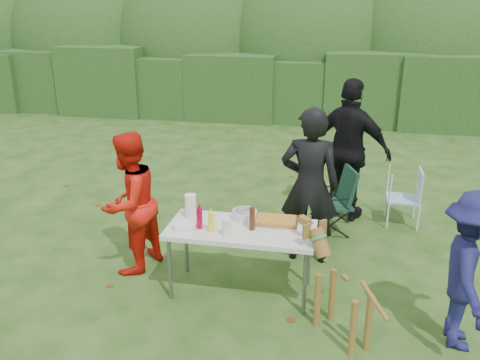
% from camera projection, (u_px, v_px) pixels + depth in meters
% --- Properties ---
extents(ground, '(80.00, 80.00, 0.00)m').
position_uv_depth(ground, '(231.00, 292.00, 5.36)').
color(ground, '#1E4211').
extents(hedge_row, '(22.00, 1.40, 1.70)m').
position_uv_depth(hedge_row, '(301.00, 87.00, 12.44)').
color(hedge_row, '#23471C').
rests_on(hedge_row, ground).
extents(shrub_backdrop, '(20.00, 2.60, 3.20)m').
position_uv_depth(shrub_backdrop, '(307.00, 49.00, 13.66)').
color(shrub_backdrop, '#3D6628').
rests_on(shrub_backdrop, ground).
extents(folding_table, '(1.50, 0.70, 0.74)m').
position_uv_depth(folding_table, '(241.00, 232.00, 5.15)').
color(folding_table, silver).
rests_on(folding_table, ground).
extents(person_cook, '(0.67, 0.44, 1.83)m').
position_uv_depth(person_cook, '(310.00, 186.00, 5.76)').
color(person_cook, black).
rests_on(person_cook, ground).
extents(person_red_jacket, '(0.80, 0.92, 1.60)m').
position_uv_depth(person_red_jacket, '(129.00, 203.00, 5.58)').
color(person_red_jacket, red).
rests_on(person_red_jacket, ground).
extents(person_black_puffy, '(1.24, 0.86, 1.95)m').
position_uv_depth(person_black_puffy, '(349.00, 151.00, 6.86)').
color(person_black_puffy, black).
rests_on(person_black_puffy, ground).
extents(child, '(0.58, 0.96, 1.45)m').
position_uv_depth(child, '(470.00, 272.00, 4.34)').
color(child, '#17194E').
rests_on(child, ground).
extents(dog, '(0.95, 1.01, 0.94)m').
position_uv_depth(dog, '(344.00, 292.00, 4.51)').
color(dog, brown).
rests_on(dog, ground).
extents(camping_chair, '(0.70, 0.70, 0.88)m').
position_uv_depth(camping_chair, '(332.00, 201.00, 6.60)').
color(camping_chair, '#153827').
rests_on(camping_chair, ground).
extents(lawn_chair, '(0.46, 0.46, 0.78)m').
position_uv_depth(lawn_chair, '(403.00, 196.00, 6.87)').
color(lawn_chair, teal).
rests_on(lawn_chair, ground).
extents(food_tray, '(0.45, 0.30, 0.02)m').
position_uv_depth(food_tray, '(276.00, 223.00, 5.22)').
color(food_tray, '#B7B7BA').
rests_on(food_tray, folding_table).
extents(focaccia_bread, '(0.40, 0.26, 0.04)m').
position_uv_depth(focaccia_bread, '(276.00, 220.00, 5.21)').
color(focaccia_bread, '#C6802B').
rests_on(focaccia_bread, food_tray).
extents(mustard_bottle, '(0.06, 0.06, 0.20)m').
position_uv_depth(mustard_bottle, '(211.00, 223.00, 5.01)').
color(mustard_bottle, yellow).
rests_on(mustard_bottle, folding_table).
extents(ketchup_bottle, '(0.06, 0.06, 0.22)m').
position_uv_depth(ketchup_bottle, '(199.00, 218.00, 5.08)').
color(ketchup_bottle, '#AE0026').
rests_on(ketchup_bottle, folding_table).
extents(beer_bottle, '(0.06, 0.06, 0.24)m').
position_uv_depth(beer_bottle, '(252.00, 219.00, 5.05)').
color(beer_bottle, '#47230F').
rests_on(beer_bottle, folding_table).
extents(paper_towel_roll, '(0.12, 0.12, 0.26)m').
position_uv_depth(paper_towel_roll, '(191.00, 206.00, 5.32)').
color(paper_towel_roll, white).
rests_on(paper_towel_roll, folding_table).
extents(cup_stack, '(0.08, 0.08, 0.18)m').
position_uv_depth(cup_stack, '(227.00, 228.00, 4.92)').
color(cup_stack, white).
rests_on(cup_stack, folding_table).
extents(pasta_bowl, '(0.26, 0.26, 0.10)m').
position_uv_depth(pasta_bowl, '(245.00, 215.00, 5.31)').
color(pasta_bowl, silver).
rests_on(pasta_bowl, folding_table).
extents(plate_stack, '(0.24, 0.24, 0.05)m').
position_uv_depth(plate_stack, '(185.00, 226.00, 5.12)').
color(plate_stack, white).
rests_on(plate_stack, folding_table).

